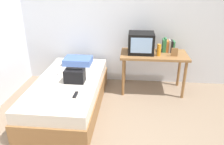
% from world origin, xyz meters
% --- Properties ---
extents(wall_back, '(5.20, 0.10, 2.60)m').
position_xyz_m(wall_back, '(0.00, 2.00, 1.30)').
color(wall_back, silver).
rests_on(wall_back, ground).
extents(bed, '(1.00, 2.00, 0.48)m').
position_xyz_m(bed, '(-0.81, 0.86, 0.24)').
color(bed, olive).
rests_on(bed, ground).
extents(desk, '(1.16, 0.60, 0.72)m').
position_xyz_m(desk, '(0.56, 1.56, 0.63)').
color(desk, olive).
rests_on(desk, ground).
extents(tv, '(0.44, 0.39, 0.36)m').
position_xyz_m(tv, '(0.32, 1.58, 0.90)').
color(tv, black).
rests_on(tv, desk).
extents(water_bottle, '(0.07, 0.07, 0.20)m').
position_xyz_m(water_bottle, '(0.63, 1.46, 0.82)').
color(water_bottle, orange).
rests_on(water_bottle, desk).
extents(book_row, '(0.21, 0.17, 0.25)m').
position_xyz_m(book_row, '(0.81, 1.70, 0.83)').
color(book_row, '#337F47').
rests_on(book_row, desk).
extents(picture_frame, '(0.11, 0.02, 0.14)m').
position_xyz_m(picture_frame, '(0.89, 1.45, 0.79)').
color(picture_frame, olive).
rests_on(picture_frame, desk).
extents(pillow, '(0.50, 0.36, 0.11)m').
position_xyz_m(pillow, '(-0.81, 1.56, 0.54)').
color(pillow, '#4766AD').
rests_on(pillow, bed).
extents(handbag, '(0.30, 0.20, 0.23)m').
position_xyz_m(handbag, '(-0.68, 0.80, 0.58)').
color(handbag, black).
rests_on(handbag, bed).
extents(magazine, '(0.21, 0.29, 0.01)m').
position_xyz_m(magazine, '(-0.98, 0.50, 0.48)').
color(magazine, white).
rests_on(magazine, bed).
extents(remote_dark, '(0.04, 0.16, 0.02)m').
position_xyz_m(remote_dark, '(-0.56, 0.39, 0.49)').
color(remote_dark, black).
rests_on(remote_dark, bed).
extents(remote_silver, '(0.04, 0.14, 0.02)m').
position_xyz_m(remote_silver, '(-1.03, 1.09, 0.49)').
color(remote_silver, '#B7B7BC').
rests_on(remote_silver, bed).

